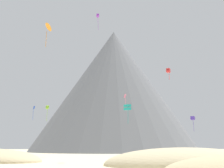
# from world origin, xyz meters

# --- Properties ---
(dune_foreground_right) EXTENTS (22.32, 18.39, 4.33)m
(dune_foreground_right) POSITION_xyz_m (7.67, 5.78, 0.00)
(dune_foreground_right) COLOR #CCBA8E
(dune_foreground_right) RESTS_ON ground_plane
(bush_far_right) EXTENTS (3.18, 3.18, 1.02)m
(bush_far_right) POSITION_xyz_m (8.96, 19.05, 0.51)
(bush_far_right) COLOR #568442
(bush_far_right) RESTS_ON ground_plane
(rock_massif) EXTENTS (99.26, 99.26, 54.46)m
(rock_massif) POSITION_xyz_m (8.22, 96.03, 25.91)
(rock_massif) COLOR slate
(rock_massif) RESTS_ON ground_plane
(kite_red_mid) EXTENTS (1.23, 1.24, 2.92)m
(kite_red_mid) POSITION_xyz_m (16.12, 40.18, 20.65)
(kite_red_mid) COLOR red
(kite_violet_high) EXTENTS (0.81, 0.86, 4.83)m
(kite_violet_high) POSITION_xyz_m (-1.38, 47.22, 38.07)
(kite_violet_high) COLOR purple
(kite_orange_high) EXTENTS (1.63, 2.11, 5.37)m
(kite_orange_high) POSITION_xyz_m (-12.19, 30.01, 26.70)
(kite_orange_high) COLOR orange
(kite_blue_low) EXTENTS (0.56, 0.67, 4.14)m
(kite_blue_low) POSITION_xyz_m (-19.54, 57.39, 12.51)
(kite_blue_low) COLOR blue
(kite_indigo_low) EXTENTS (1.55, 1.56, 4.50)m
(kite_indigo_low) POSITION_xyz_m (27.77, 56.79, 10.50)
(kite_indigo_low) COLOR #5138B2
(kite_rainbow_mid) EXTENTS (0.83, 0.88, 4.94)m
(kite_rainbow_mid) POSITION_xyz_m (7.16, 55.23, 16.03)
(kite_rainbow_mid) COLOR #E5668C
(kite_teal_low) EXTENTS (1.77, 1.77, 4.39)m
(kite_teal_low) POSITION_xyz_m (5.29, 36.50, 10.84)
(kite_teal_low) COLOR teal
(kite_lime_low) EXTENTS (1.06, 1.07, 4.53)m
(kite_lime_low) POSITION_xyz_m (-15.46, 56.09, 13.17)
(kite_lime_low) COLOR #8CD133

